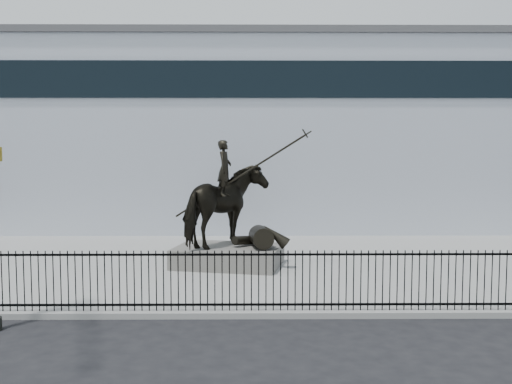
{
  "coord_description": "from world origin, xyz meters",
  "views": [
    {
      "loc": [
        -1.11,
        -13.22,
        4.3
      ],
      "look_at": [
        -0.94,
        6.0,
        2.69
      ],
      "focal_mm": 42.0,
      "sensor_mm": 36.0,
      "label": 1
    }
  ],
  "objects": [
    {
      "name": "picket_fence",
      "position": [
        0.0,
        1.25,
        0.9
      ],
      "size": [
        22.1,
        0.1,
        1.5
      ],
      "color": "black",
      "rests_on": "plaza"
    },
    {
      "name": "building",
      "position": [
        0.0,
        20.0,
        4.5
      ],
      "size": [
        44.0,
        14.0,
        9.0
      ],
      "primitive_type": "cube",
      "color": "silver",
      "rests_on": "ground"
    },
    {
      "name": "equestrian_statue",
      "position": [
        -1.81,
        6.59,
        2.15
      ],
      "size": [
        4.34,
        3.16,
        3.75
      ],
      "rotation": [
        0.0,
        0.0,
        -0.21
      ],
      "color": "black",
      "rests_on": "statue_plinth"
    },
    {
      "name": "plaza",
      "position": [
        0.0,
        7.0,
        0.07
      ],
      "size": [
        30.0,
        12.0,
        0.15
      ],
      "primitive_type": "cube",
      "color": "gray",
      "rests_on": "ground"
    },
    {
      "name": "statue_plinth",
      "position": [
        -1.88,
        6.61,
        0.47
      ],
      "size": [
        3.88,
        3.05,
        0.65
      ],
      "primitive_type": "cube",
      "rotation": [
        0.0,
        0.0,
        -0.21
      ],
      "color": "#56534E",
      "rests_on": "plaza"
    },
    {
      "name": "ground",
      "position": [
        0.0,
        0.0,
        0.0
      ],
      "size": [
        120.0,
        120.0,
        0.0
      ],
      "primitive_type": "plane",
      "color": "black",
      "rests_on": "ground"
    }
  ]
}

